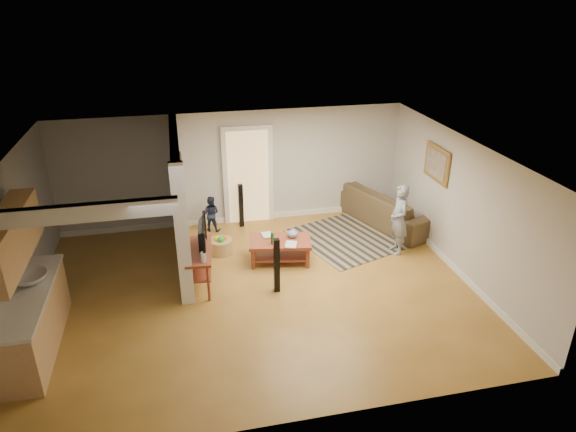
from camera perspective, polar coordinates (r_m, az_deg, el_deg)
The scene contains 11 objects.
ground at distance 9.11m, azimuth -3.38°, elevation -8.32°, with size 7.50×7.50×0.00m, color brown.
room_shell at distance 8.72m, azimuth -11.00°, elevation 0.56°, with size 7.54×6.02×2.52m.
area_rug at distance 11.19m, azimuth 8.38°, elevation -1.88°, with size 2.82×2.06×0.01m, color black.
sofa at distance 11.81m, azimuth 10.81°, elevation -0.63°, with size 2.51×0.98×0.73m, color #463E23.
coffee_table at distance 9.84m, azimuth -0.80°, elevation -3.19°, with size 1.27×0.87×0.69m.
tv_console at distance 9.04m, azimuth -9.78°, elevation -4.09°, with size 0.52×1.18×0.99m.
speaker_left at distance 8.84m, azimuth -1.27°, elevation -5.52°, with size 0.10×0.10×1.01m, color black.
speaker_right at distance 11.26m, azimuth -5.26°, elevation 1.18°, with size 0.10×0.10×0.99m, color black.
toy_basket at distance 10.30m, azimuth -7.44°, elevation -3.28°, with size 0.45×0.45×0.40m.
child at distance 10.55m, azimuth 11.88°, elevation -3.93°, with size 0.52×0.34×1.43m, color gray.
toddler at distance 11.34m, azimuth -8.44°, elevation -1.56°, with size 0.39×0.30×0.79m, color #1C233C.
Camera 1 is at (-1.14, -7.57, 4.93)m, focal length 32.00 mm.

